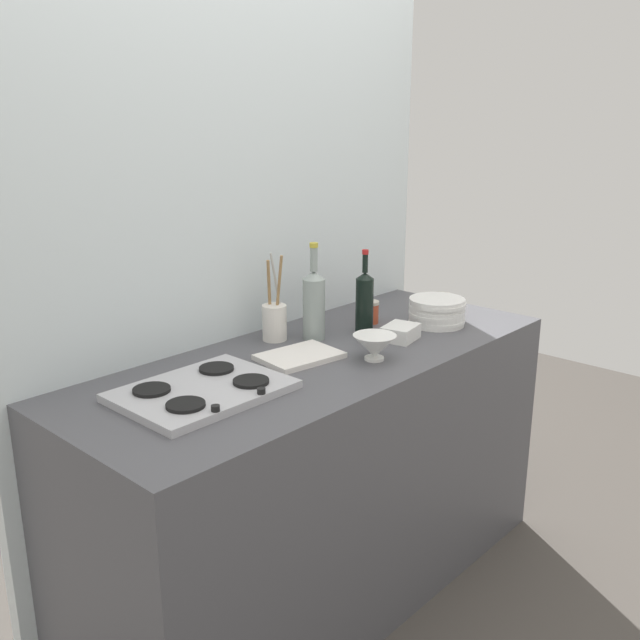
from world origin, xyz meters
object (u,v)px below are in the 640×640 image
object	(u,v)px
wine_bottle_mid_left	(364,301)
condiment_jar_front	(370,312)
plate_stack	(437,311)
cutting_board	(300,356)
stovetop_hob	(202,390)
butter_dish	(401,333)
utensil_crock	(275,320)
condiment_jar_rear	(442,303)
wine_bottle_leftmost	(314,303)
mixing_bowl	(374,346)

from	to	relation	value
wine_bottle_mid_left	condiment_jar_front	bearing A→B (deg)	28.46
plate_stack	cutting_board	distance (m)	0.65
stovetop_hob	butter_dish	distance (m)	0.81
utensil_crock	condiment_jar_rear	xyz separation A→B (m)	(0.69, -0.24, -0.03)
wine_bottle_leftmost	condiment_jar_rear	world-z (taller)	wine_bottle_leftmost
butter_dish	utensil_crock	bearing A→B (deg)	132.95
mixing_bowl	condiment_jar_rear	distance (m)	0.64
plate_stack	condiment_jar_front	size ratio (longest dim) A/B	2.54
wine_bottle_leftmost	cutting_board	world-z (taller)	wine_bottle_leftmost
wine_bottle_leftmost	mixing_bowl	bearing A→B (deg)	-95.90
condiment_jar_front	wine_bottle_leftmost	bearing A→B (deg)	175.47
cutting_board	condiment_jar_rear	bearing A→B (deg)	-2.62
wine_bottle_leftmost	butter_dish	bearing A→B (deg)	-49.43
plate_stack	butter_dish	distance (m)	0.25
stovetop_hob	wine_bottle_mid_left	distance (m)	0.79
mixing_bowl	cutting_board	xyz separation A→B (m)	(-0.16, 0.19, -0.04)
plate_stack	mixing_bowl	world-z (taller)	plate_stack
wine_bottle_leftmost	butter_dish	world-z (taller)	wine_bottle_leftmost
plate_stack	condiment_jar_rear	world-z (taller)	plate_stack
wine_bottle_mid_left	condiment_jar_rear	xyz separation A→B (m)	(0.41, -0.07, -0.08)
utensil_crock	stovetop_hob	bearing A→B (deg)	-156.28
utensil_crock	condiment_jar_front	distance (m)	0.41
wine_bottle_mid_left	butter_dish	xyz separation A→B (m)	(0.02, -0.15, -0.09)
plate_stack	cutting_board	world-z (taller)	plate_stack
condiment_jar_front	mixing_bowl	bearing A→B (deg)	-139.36
mixing_bowl	stovetop_hob	bearing A→B (deg)	162.91
wine_bottle_mid_left	plate_stack	bearing A→B (deg)	-27.99
plate_stack	wine_bottle_mid_left	xyz separation A→B (m)	(-0.26, 0.14, 0.07)
stovetop_hob	wine_bottle_leftmost	world-z (taller)	wine_bottle_leftmost
wine_bottle_mid_left	mixing_bowl	xyz separation A→B (m)	(-0.21, -0.22, -0.07)
utensil_crock	cutting_board	xyz separation A→B (m)	(-0.09, -0.21, -0.06)
utensil_crock	plate_stack	bearing A→B (deg)	-29.92
utensil_crock	cutting_board	bearing A→B (deg)	-112.55
mixing_bowl	condiment_jar_front	xyz separation A→B (m)	(0.32, 0.28, -0.00)
condiment_jar_front	cutting_board	xyz separation A→B (m)	(-0.48, -0.09, -0.03)
mixing_bowl	utensil_crock	xyz separation A→B (m)	(-0.07, 0.39, 0.03)
utensil_crock	condiment_jar_front	world-z (taller)	utensil_crock
stovetop_hob	cutting_board	world-z (taller)	stovetop_hob
butter_dish	utensil_crock	xyz separation A→B (m)	(-0.30, 0.33, 0.05)
condiment_jar_front	cutting_board	size ratio (longest dim) A/B	0.33
wine_bottle_leftmost	cutting_board	distance (m)	0.25
wine_bottle_leftmost	wine_bottle_mid_left	bearing A→B (deg)	-24.54
mixing_bowl	condiment_jar_front	size ratio (longest dim) A/B	1.66
butter_dish	condiment_jar_rear	xyz separation A→B (m)	(0.39, 0.09, 0.01)
mixing_bowl	wine_bottle_leftmost	bearing A→B (deg)	84.10
mixing_bowl	wine_bottle_mid_left	bearing A→B (deg)	45.64
plate_stack	utensil_crock	world-z (taller)	utensil_crock
condiment_jar_front	condiment_jar_rear	size ratio (longest dim) A/B	1.07
mixing_bowl	utensil_crock	world-z (taller)	utensil_crock
wine_bottle_leftmost	stovetop_hob	bearing A→B (deg)	-168.29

